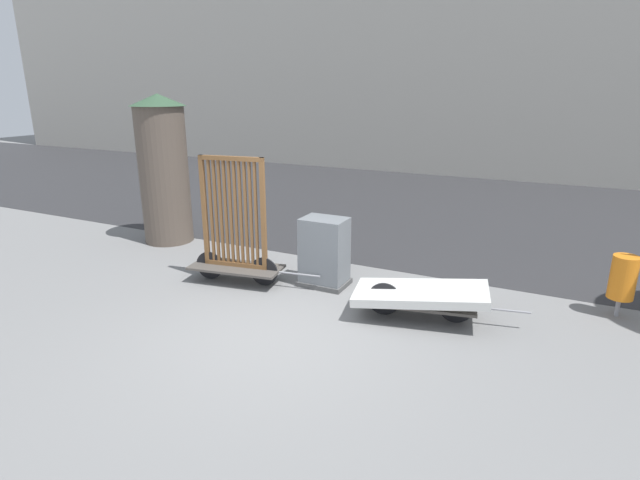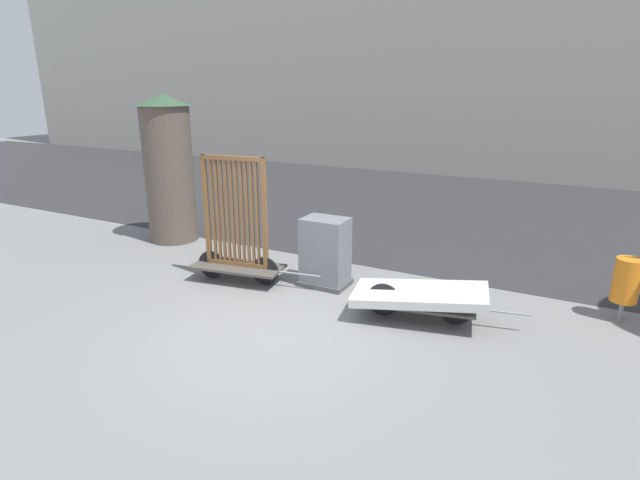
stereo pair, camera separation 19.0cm
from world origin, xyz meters
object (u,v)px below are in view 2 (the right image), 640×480
object	(u,v)px
bike_cart_with_bedframe	(237,239)
trash_bin	(627,281)
utility_cabinet	(325,255)
advertising_column	(169,168)
bike_cart_with_mattress	(419,296)

from	to	relation	value
bike_cart_with_bedframe	trash_bin	size ratio (longest dim) A/B	2.50
bike_cart_with_bedframe	utility_cabinet	size ratio (longest dim) A/B	1.99
bike_cart_with_bedframe	advertising_column	bearing A→B (deg)	144.43
utility_cabinet	advertising_column	world-z (taller)	advertising_column
trash_bin	bike_cart_with_bedframe	bearing A→B (deg)	-166.81
bike_cart_with_bedframe	trash_bin	xyz separation A→B (m)	(5.68, 1.33, -0.15)
bike_cart_with_mattress	utility_cabinet	world-z (taller)	utility_cabinet
utility_cabinet	advertising_column	size ratio (longest dim) A/B	0.38
bike_cart_with_bedframe	utility_cabinet	xyz separation A→B (m)	(1.38, 0.54, -0.21)
trash_bin	utility_cabinet	bearing A→B (deg)	-169.58
utility_cabinet	trash_bin	size ratio (longest dim) A/B	1.26
bike_cart_with_bedframe	advertising_column	distance (m)	3.11
bike_cart_with_mattress	trash_bin	xyz separation A→B (m)	(2.54, 1.33, 0.24)
bike_cart_with_mattress	bike_cart_with_bedframe	bearing A→B (deg)	168.63
utility_cabinet	advertising_column	distance (m)	4.27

